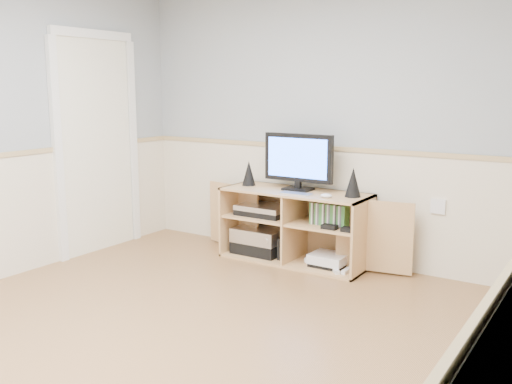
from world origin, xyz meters
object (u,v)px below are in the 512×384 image
Objects in this scene: media_cabinet at (298,224)px; keyboard at (296,194)px; monitor at (298,160)px; game_consoles at (328,260)px.

media_cabinet is 7.40× the size of keyboard.
monitor is at bearing 112.20° from keyboard.
media_cabinet is 0.44m from game_consoles.
keyboard is at bearing -66.35° from monitor.
monitor reaches higher than keyboard.
media_cabinet is at bearing 90.00° from monitor.
game_consoles is (0.34, -0.07, -0.26)m from media_cabinet.
monitor reaches higher than game_consoles.
monitor is 2.35× the size of keyboard.
game_consoles is (0.26, 0.13, -0.59)m from keyboard.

